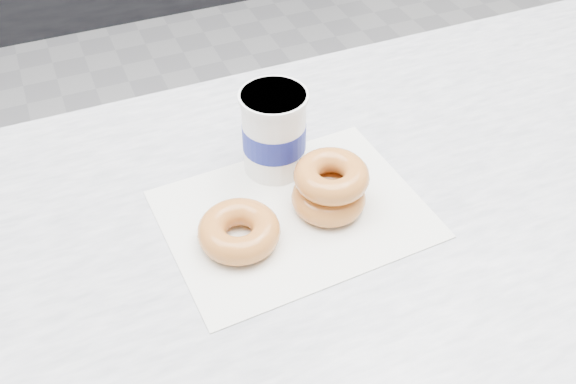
# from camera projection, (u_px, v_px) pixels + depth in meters

# --- Properties ---
(ground) EXTENTS (5.00, 5.00, 0.00)m
(ground) POSITION_uv_depth(u_px,v_px,m) (268.00, 286.00, 1.91)
(ground) COLOR #949497
(ground) RESTS_ON ground
(counter) EXTENTS (3.06, 0.76, 0.90)m
(counter) POSITION_uv_depth(u_px,v_px,m) (380.00, 368.00, 1.20)
(counter) COLOR #333335
(counter) RESTS_ON ground
(wax_paper) EXTENTS (0.35, 0.28, 0.00)m
(wax_paper) POSITION_uv_depth(u_px,v_px,m) (294.00, 214.00, 0.86)
(wax_paper) COLOR silver
(wax_paper) RESTS_ON counter
(donut_single) EXTENTS (0.11, 0.11, 0.04)m
(donut_single) POSITION_uv_depth(u_px,v_px,m) (239.00, 231.00, 0.81)
(donut_single) COLOR orange
(donut_single) RESTS_ON wax_paper
(donut_stack) EXTENTS (0.14, 0.14, 0.07)m
(donut_stack) POSITION_uv_depth(u_px,v_px,m) (330.00, 187.00, 0.85)
(donut_stack) COLOR orange
(donut_stack) RESTS_ON wax_paper
(coffee_cup) EXTENTS (0.12, 0.12, 0.13)m
(coffee_cup) POSITION_uv_depth(u_px,v_px,m) (274.00, 132.00, 0.89)
(coffee_cup) COLOR white
(coffee_cup) RESTS_ON counter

